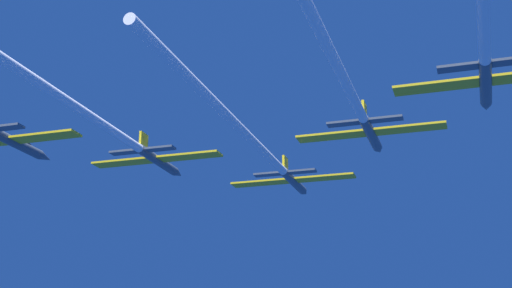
% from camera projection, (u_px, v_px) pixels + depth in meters
% --- Properties ---
extents(jet_lead, '(16.32, 53.66, 2.70)m').
position_uv_depth(jet_lead, '(258.00, 146.00, 79.16)').
color(jet_lead, '#4C5660').
extents(jet_left_wing, '(16.32, 60.02, 2.70)m').
position_uv_depth(jet_left_wing, '(77.00, 108.00, 69.35)').
color(jet_left_wing, '#4C5660').
extents(jet_right_wing, '(16.32, 57.37, 2.70)m').
position_uv_depth(jet_right_wing, '(341.00, 73.00, 63.00)').
color(jet_right_wing, '#4C5660').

